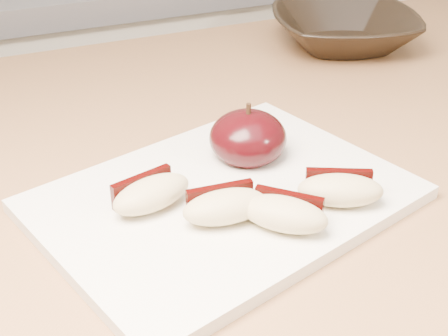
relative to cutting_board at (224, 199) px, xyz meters
name	(u,v)px	position (x,y,z in m)	size (l,w,h in m)	color
back_cabinet	(69,175)	(-0.02, 0.82, -0.44)	(2.40, 0.62, 0.94)	silver
cutting_board	(224,199)	(0.00, 0.00, 0.00)	(0.30, 0.22, 0.01)	white
apple_half	(248,138)	(0.05, 0.05, 0.02)	(0.08, 0.08, 0.06)	black
apple_wedge_a	(150,193)	(-0.06, 0.01, 0.02)	(0.08, 0.05, 0.03)	tan
apple_wedge_b	(225,206)	(-0.01, -0.03, 0.02)	(0.07, 0.04, 0.03)	tan
apple_wedge_c	(284,213)	(0.02, -0.06, 0.02)	(0.07, 0.07, 0.03)	tan
apple_wedge_d	(340,189)	(0.08, -0.05, 0.02)	(0.08, 0.06, 0.03)	tan
bowl	(344,29)	(0.31, 0.29, 0.02)	(0.19, 0.19, 0.05)	black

